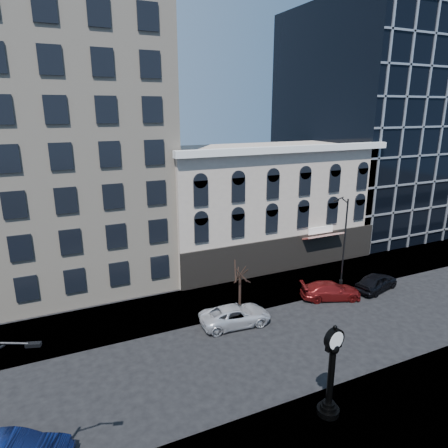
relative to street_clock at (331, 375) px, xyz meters
name	(u,v)px	position (x,y,z in m)	size (l,w,h in m)	color
ground	(222,362)	(-3.19, 6.63, -2.50)	(160.00, 160.00, 0.00)	black
sidewalk_far	(182,307)	(-3.19, 14.63, -2.44)	(160.00, 6.00, 0.12)	gray
cream_tower	(67,66)	(-9.31, 25.51, 16.82)	(15.90, 15.40, 42.50)	beige
victorian_row	(262,203)	(8.81, 22.52, 3.50)	(22.60, 11.19, 12.50)	#BCAB9A
glass_office	(375,123)	(28.81, 27.53, 11.50)	(20.00, 20.15, 28.00)	black
street_clock	(331,375)	(0.00, 0.00, 0.00)	(1.19, 1.19, 5.26)	black
street_lamp_near	(1,390)	(-14.55, 0.20, 3.83)	(2.06, 0.89, 8.22)	black
street_lamp_far	(343,218)	(11.13, 12.51, 4.07)	(2.14, 0.90, 8.54)	black
bare_tree_far	(240,270)	(1.30, 12.93, 0.70)	(2.38, 2.38, 4.09)	black
car_far_a	(235,315)	(-0.31, 10.46, -1.75)	(2.50, 5.41, 1.50)	silver
car_far_b	(331,291)	(9.04, 10.90, -1.75)	(2.08, 5.12, 1.49)	maroon
car_far_c	(376,282)	(13.84, 10.53, -1.69)	(1.90, 4.73, 1.61)	black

